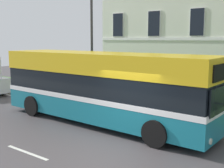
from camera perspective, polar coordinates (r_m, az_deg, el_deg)
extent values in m
cube|color=#464144|center=(9.95, -0.41, -12.87)|extent=(60.00, 56.00, 0.06)
cube|color=silver|center=(12.87, 9.62, -7.78)|extent=(54.00, 0.14, 0.01)
cube|color=silver|center=(10.10, -16.20, -12.67)|extent=(2.00, 0.12, 0.01)
cube|color=#9E9E99|center=(13.26, 10.58, -7.06)|extent=(57.00, 0.24, 0.12)
cube|color=#437330|center=(15.27, 14.42, -5.09)|extent=(57.00, 4.31, 0.12)
cube|color=white|center=(18.10, 20.47, 8.25)|extent=(17.52, 0.06, 0.20)
cube|color=#2D333D|center=(18.25, 20.06, 0.59)|extent=(1.10, 0.06, 2.20)
cube|color=white|center=(21.47, 1.16, 3.62)|extent=(0.95, 0.04, 1.71)
cube|color=black|center=(21.45, 1.13, 3.61)|extent=(0.85, 0.03, 1.61)
cube|color=white|center=(19.90, 8.00, 3.14)|extent=(0.95, 0.04, 1.71)
cube|color=black|center=(19.88, 7.97, 3.13)|extent=(0.85, 0.03, 1.61)
cube|color=white|center=(18.67, 15.86, 2.53)|extent=(0.95, 0.04, 1.71)
cube|color=black|center=(18.65, 15.83, 2.52)|extent=(0.85, 0.03, 1.61)
cube|color=white|center=(21.41, 1.19, 11.43)|extent=(0.95, 0.04, 1.71)
cube|color=black|center=(21.39, 1.15, 11.43)|extent=(0.85, 0.03, 1.61)
cube|color=white|center=(19.84, 8.18, 11.56)|extent=(0.95, 0.04, 1.71)
cube|color=black|center=(19.82, 8.15, 11.56)|extent=(0.85, 0.03, 1.61)
cube|color=white|center=(18.60, 16.23, 11.51)|extent=(0.95, 0.04, 1.71)
cube|color=black|center=(18.58, 16.21, 11.51)|extent=(0.85, 0.03, 1.61)
cube|color=black|center=(13.11, 12.78, -2.77)|extent=(15.98, 0.04, 0.04)
cube|color=black|center=(13.30, 12.66, -6.44)|extent=(15.98, 0.04, 0.04)
cylinder|color=black|center=(17.94, -11.18, -1.19)|extent=(0.02, 0.02, 0.95)
cylinder|color=black|center=(17.61, -10.19, -1.35)|extent=(0.02, 0.02, 0.95)
cylinder|color=black|center=(17.28, -9.16, -1.52)|extent=(0.02, 0.02, 0.95)
cylinder|color=black|center=(16.96, -8.09, -1.69)|extent=(0.02, 0.02, 0.95)
cylinder|color=black|center=(16.64, -6.98, -1.86)|extent=(0.02, 0.02, 0.95)
cylinder|color=black|center=(16.33, -5.83, -2.04)|extent=(0.02, 0.02, 0.95)
cylinder|color=black|center=(16.03, -4.63, -2.23)|extent=(0.02, 0.02, 0.95)
cylinder|color=black|center=(15.74, -3.39, -2.42)|extent=(0.02, 0.02, 0.95)
cylinder|color=black|center=(15.45, -2.10, -2.62)|extent=(0.02, 0.02, 0.95)
cylinder|color=black|center=(15.17, -0.76, -2.83)|extent=(0.02, 0.02, 0.95)
cylinder|color=black|center=(14.90, 0.63, -3.04)|extent=(0.02, 0.02, 0.95)
cylinder|color=black|center=(14.64, 2.07, -3.26)|extent=(0.02, 0.02, 0.95)
cylinder|color=black|center=(14.39, 3.56, -3.48)|extent=(0.02, 0.02, 0.95)
cylinder|color=black|center=(14.15, 5.11, -3.71)|extent=(0.02, 0.02, 0.95)
cylinder|color=black|center=(13.92, 6.71, -3.94)|extent=(0.02, 0.02, 0.95)
cylinder|color=black|center=(13.70, 8.36, -4.18)|extent=(0.02, 0.02, 0.95)
cylinder|color=black|center=(13.49, 10.06, -4.42)|extent=(0.02, 0.02, 0.95)
cylinder|color=black|center=(13.30, 11.81, -4.66)|extent=(0.02, 0.02, 0.95)
cylinder|color=black|center=(13.12, 13.62, -4.91)|extent=(0.02, 0.02, 0.95)
cylinder|color=black|center=(12.95, 15.48, -5.16)|extent=(0.02, 0.02, 0.95)
cylinder|color=black|center=(12.80, 17.39, -5.41)|extent=(0.02, 0.02, 0.95)
cylinder|color=black|center=(12.66, 19.34, -5.66)|extent=(0.02, 0.02, 0.95)
cube|color=#166F83|center=(12.83, -2.05, -4.20)|extent=(10.24, 2.64, 1.01)
cube|color=white|center=(12.73, -2.06, -2.17)|extent=(10.27, 2.66, 0.20)
cube|color=black|center=(12.64, -2.08, 0.12)|extent=(10.16, 2.60, 0.95)
cube|color=gold|center=(12.54, -2.10, 4.17)|extent=(10.24, 2.64, 0.84)
cube|color=black|center=(10.15, 20.47, -2.83)|extent=(0.11, 2.01, 0.87)
cube|color=black|center=(10.02, 20.75, 2.23)|extent=(0.10, 1.72, 0.54)
cylinder|color=silver|center=(9.76, 18.66, -10.58)|extent=(0.04, 0.20, 0.20)
cylinder|color=black|center=(12.08, 13.92, -6.66)|extent=(0.97, 0.32, 0.96)
cylinder|color=black|center=(10.12, 8.42, -9.51)|extent=(0.97, 0.32, 0.96)
cylinder|color=black|center=(15.98, -8.57, -2.76)|extent=(0.97, 0.32, 0.96)
cylinder|color=black|center=(14.55, -15.20, -4.10)|extent=(0.97, 0.32, 0.96)
cylinder|color=black|center=(20.81, -20.49, -0.94)|extent=(0.69, 0.27, 0.68)
cylinder|color=#333338|center=(16.51, -3.95, 7.43)|extent=(0.14, 0.14, 6.29)
cylinder|color=black|center=(14.64, 8.46, -3.44)|extent=(0.55, 0.55, 0.90)
ellipsoid|color=black|center=(14.54, 8.50, -1.33)|extent=(0.56, 0.56, 0.19)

